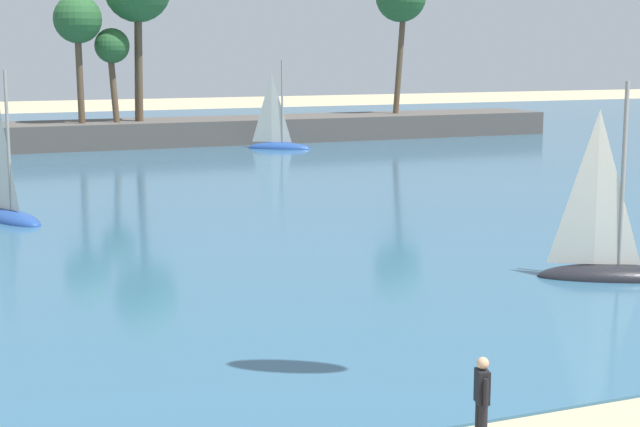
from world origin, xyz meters
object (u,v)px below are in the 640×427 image
sailboat_mid_bay (278,140)px  sailboat_toward_headland (608,260)px  sailboat_near_shore (8,206)px  person_at_waterline (482,401)px

sailboat_mid_bay → sailboat_toward_headland: size_ratio=1.03×
sailboat_near_shore → sailboat_mid_bay: bearing=48.7°
person_at_waterline → sailboat_toward_headland: size_ratio=0.27×
person_at_waterline → sailboat_near_shore: 27.57m
sailboat_near_shore → sailboat_mid_bay: size_ratio=0.99×
sailboat_mid_bay → sailboat_near_shore: bearing=-131.3°
sailboat_near_shore → sailboat_toward_headland: (15.32, -17.61, -0.01)m
sailboat_toward_headland → sailboat_near_shore: bearing=131.0°
person_at_waterline → sailboat_toward_headland: sailboat_toward_headland is taller
sailboat_near_shore → sailboat_mid_bay: sailboat_mid_bay is taller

